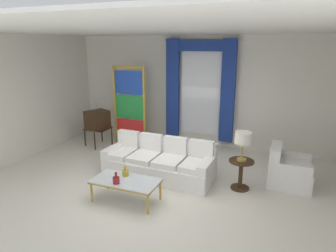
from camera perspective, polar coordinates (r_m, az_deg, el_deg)
ground_plane at (r=6.02m, az=-2.97°, el=-11.88°), size 16.00×16.00×0.00m
wall_rear at (r=8.32m, az=5.78°, el=6.68°), size 8.00×0.12×3.00m
wall_left at (r=8.14m, az=-25.41°, el=5.07°), size 0.12×7.00×3.00m
ceiling_slab at (r=6.08m, az=-0.08°, el=17.90°), size 8.00×7.60×0.04m
curtained_window at (r=8.10m, az=6.12°, el=8.16°), size 2.00×0.17×2.70m
couch_white_long at (r=6.44m, az=-1.53°, el=-6.96°), size 2.37×1.00×0.86m
coffee_table at (r=5.48m, az=-8.11°, el=-10.59°), size 1.20×0.62×0.41m
bottle_blue_decanter at (r=5.33m, az=-9.93°, el=-10.09°), size 0.12×0.12×0.22m
bottle_crystal_tall at (r=5.59m, az=-8.18°, el=-8.78°), size 0.12×0.12×0.21m
vintage_tv at (r=8.40m, az=-13.42°, el=1.05°), size 0.68×0.73×1.35m
armchair_white at (r=6.52m, az=21.90°, el=-8.04°), size 0.83×0.83×0.80m
stained_glass_divider at (r=8.18m, az=-7.40°, el=3.33°), size 0.95×0.05×2.20m
peacock_figurine at (r=7.82m, az=-5.85°, el=-3.57°), size 0.44×0.60×0.50m
round_side_table at (r=6.03m, az=13.81°, el=-8.56°), size 0.48×0.48×0.59m
table_lamp_brass at (r=5.79m, az=14.23°, el=-2.46°), size 0.32×0.32×0.57m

